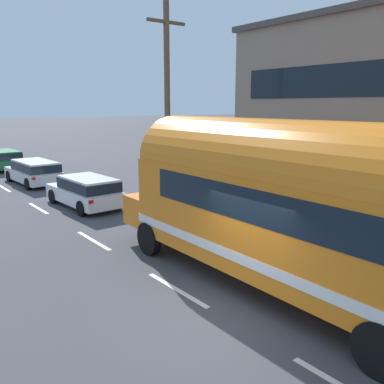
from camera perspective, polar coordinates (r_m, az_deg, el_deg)
ground_plane at (r=9.25m, az=4.42°, el=-16.80°), size 300.00×300.00×0.00m
lane_markings at (r=21.03m, az=-14.11°, el=-0.66°), size 3.95×80.00×0.01m
utility_pole at (r=17.65m, az=-3.42°, el=11.82°), size 1.80×0.24×8.50m
painted_bus at (r=9.50m, az=14.74°, el=-1.47°), size 2.73×11.84×4.12m
car_lead at (r=18.78m, az=-14.35°, el=0.29°), size 2.03×4.46×1.37m
car_second at (r=25.19m, az=-20.88°, el=2.78°), size 2.06×4.75×1.37m
car_third at (r=31.78m, az=-24.65°, el=4.21°), size 2.09×4.36×1.37m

